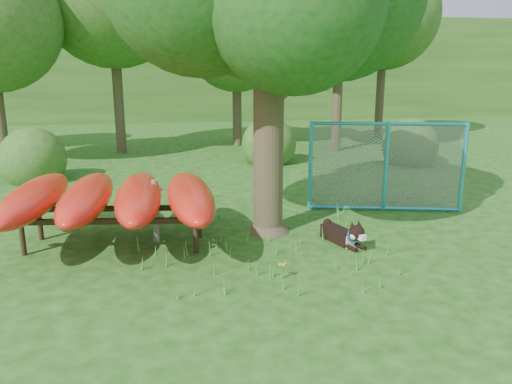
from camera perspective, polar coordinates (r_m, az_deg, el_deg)
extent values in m
plane|color=#16490E|center=(7.79, 0.08, -9.35)|extent=(80.00, 80.00, 0.00)
cylinder|color=#3E3322|center=(9.26, 1.44, 8.51)|extent=(0.68, 0.68, 4.40)
cone|color=#3E3322|center=(9.65, 1.37, -3.27)|extent=(1.02, 1.02, 0.44)
sphere|color=#164814|center=(8.20, 4.50, 20.70)|extent=(2.82, 2.82, 2.82)
cylinder|color=#3E3322|center=(9.21, 4.82, 12.28)|extent=(1.25, 0.30, 0.94)
cylinder|color=#3E3322|center=(9.41, -1.25, 14.51)|extent=(0.85, 0.82, 0.90)
cylinder|color=#6C6351|center=(9.17, -11.39, -2.17)|extent=(0.14, 0.14, 1.15)
cylinder|color=#6C6351|center=(9.07, -11.52, 0.25)|extent=(0.31, 0.18, 0.06)
cylinder|color=black|center=(9.31, -25.12, -4.93)|extent=(0.10, 0.10, 0.56)
cylinder|color=black|center=(8.61, -6.89, -5.14)|extent=(0.10, 0.10, 0.56)
cylinder|color=black|center=(10.00, -23.44, -3.49)|extent=(0.10, 0.10, 0.56)
cylinder|color=black|center=(9.35, -6.52, -3.56)|extent=(0.10, 0.10, 0.56)
cube|color=black|center=(8.75, -16.50, -3.22)|extent=(3.34, 0.53, 0.09)
cube|color=black|center=(9.48, -15.38, -1.82)|extent=(3.34, 0.53, 0.09)
ellipsoid|color=red|center=(9.45, -23.99, -0.65)|extent=(0.99, 3.40, 0.54)
ellipsoid|color=red|center=(9.15, -18.77, -0.61)|extent=(0.88, 3.38, 0.54)
ellipsoid|color=red|center=(8.94, -13.26, -0.57)|extent=(0.81, 3.36, 0.54)
ellipsoid|color=red|center=(8.81, -7.54, -0.52)|extent=(0.92, 3.39, 0.54)
cube|color=black|center=(9.26, 9.37, -4.84)|extent=(0.50, 0.79, 0.25)
cube|color=white|center=(9.03, 10.60, -5.46)|extent=(0.27, 0.21, 0.23)
sphere|color=black|center=(8.83, 11.43, -4.58)|extent=(0.27, 0.27, 0.27)
cube|color=white|center=(8.75, 11.95, -5.07)|extent=(0.15, 0.17, 0.09)
sphere|color=white|center=(8.77, 11.09, -4.97)|extent=(0.13, 0.13, 0.13)
sphere|color=white|center=(8.88, 11.93, -4.79)|extent=(0.13, 0.13, 0.13)
cone|color=black|center=(8.77, 10.93, -3.68)|extent=(0.11, 0.12, 0.13)
cone|color=black|center=(8.86, 11.67, -3.53)|extent=(0.14, 0.15, 0.13)
cylinder|color=black|center=(8.88, 10.75, -6.24)|extent=(0.17, 0.32, 0.07)
cylinder|color=black|center=(9.00, 11.69, -6.02)|extent=(0.17, 0.32, 0.07)
sphere|color=black|center=(9.55, 8.16, -3.53)|extent=(0.17, 0.17, 0.17)
torus|color=blue|center=(8.91, 11.07, -4.82)|extent=(0.27, 0.16, 0.26)
cylinder|color=#27A0BA|center=(11.05, 6.24, 2.97)|extent=(0.11, 0.11, 1.97)
cylinder|color=#27A0BA|center=(11.23, 14.64, 2.77)|extent=(0.11, 0.11, 1.97)
cylinder|color=#27A0BA|center=(11.64, 22.61, 2.53)|extent=(0.11, 0.11, 1.97)
cylinder|color=#27A0BA|center=(11.09, 14.94, 7.54)|extent=(3.20, 0.88, 0.08)
cylinder|color=#27A0BA|center=(11.44, 14.35, -1.80)|extent=(3.20, 0.88, 0.08)
plane|color=gray|center=(11.23, 14.64, 2.77)|extent=(3.18, 0.80, 3.28)
cylinder|color=#449330|center=(7.59, 2.97, -9.09)|extent=(0.02, 0.02, 0.23)
sphere|color=yellow|center=(7.55, 2.98, -8.29)|extent=(0.04, 0.04, 0.04)
sphere|color=yellow|center=(7.57, 3.31, -8.14)|extent=(0.04, 0.04, 0.04)
sphere|color=yellow|center=(7.58, 2.70, -8.28)|extent=(0.04, 0.04, 0.04)
sphere|color=yellow|center=(7.52, 3.17, -8.39)|extent=(0.04, 0.04, 0.04)
sphere|color=yellow|center=(7.52, 2.81, -8.28)|extent=(0.04, 0.04, 0.04)
cylinder|color=#3E3322|center=(19.13, -15.58, 12.18)|extent=(0.36, 0.36, 5.25)
cylinder|color=#3E3322|center=(20.26, -2.19, 10.77)|extent=(0.36, 0.36, 3.85)
sphere|color=#2C5B1D|center=(20.25, -2.25, 16.99)|extent=(4.00, 4.00, 4.00)
cylinder|color=#3E3322|center=(19.10, 9.33, 11.76)|extent=(0.36, 0.36, 4.76)
sphere|color=#2C5B1D|center=(19.19, 9.67, 19.90)|extent=(4.80, 4.80, 4.80)
cylinder|color=#3E3322|center=(22.99, 14.08, 12.07)|extent=(0.36, 0.36, 4.90)
sphere|color=#2C5B1D|center=(23.08, 14.51, 19.03)|extent=(4.60, 4.60, 4.60)
sphere|color=#2C5B1D|center=(15.33, -23.90, 1.21)|extent=(1.80, 1.80, 1.80)
sphere|color=#2C5B1D|center=(17.20, 17.02, 3.10)|extent=(1.80, 1.80, 1.80)
sphere|color=#2C5B1D|center=(16.66, 1.46, 3.37)|extent=(1.80, 1.80, 1.80)
cube|color=#2C5B1D|center=(35.06, -8.16, 13.81)|extent=(80.00, 12.00, 6.00)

